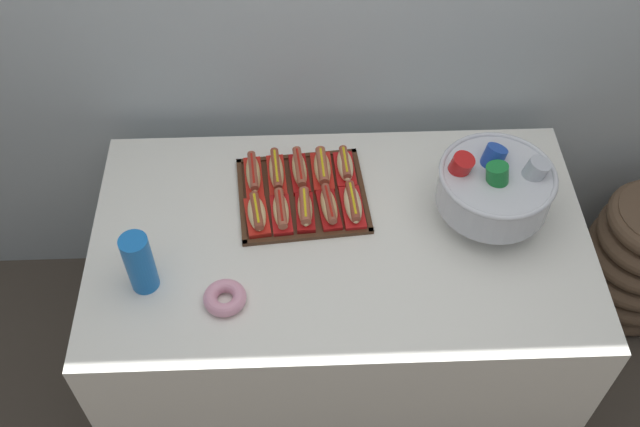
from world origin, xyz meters
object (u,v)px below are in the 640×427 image
at_px(hot_dog_5, 253,174).
at_px(hot_dog_6, 276,172).
at_px(hot_dog_0, 257,214).
at_px(cup_stack, 140,263).
at_px(donut, 225,298).
at_px(hot_dog_9, 345,166).
at_px(hot_dog_2, 305,209).
at_px(floor_vase, 637,258).
at_px(buffet_table, 338,302).
at_px(serving_tray, 302,196).
at_px(punch_bowl, 494,186).
at_px(hot_dog_3, 329,207).
at_px(hot_dog_1, 281,211).
at_px(hot_dog_7, 299,170).
at_px(hot_dog_4, 353,204).
at_px(hot_dog_8, 322,169).

bearing_deg(hot_dog_5, hot_dog_6, 5.03).
xyz_separation_m(hot_dog_0, cup_stack, (-0.32, -0.23, 0.07)).
bearing_deg(donut, hot_dog_9, 52.79).
bearing_deg(hot_dog_2, floor_vase, 7.84).
xyz_separation_m(buffet_table, serving_tray, (-0.11, 0.16, 0.38)).
xyz_separation_m(floor_vase, punch_bowl, (-0.72, -0.20, 0.67)).
relative_size(hot_dog_3, donut, 1.36).
bearing_deg(hot_dog_9, cup_stack, -145.44).
xyz_separation_m(hot_dog_1, hot_dog_7, (0.06, 0.17, 0.00)).
xyz_separation_m(hot_dog_3, hot_dog_4, (0.07, 0.01, 0.00)).
bearing_deg(hot_dog_7, hot_dog_9, 5.03).
bearing_deg(hot_dog_7, hot_dog_8, 5.03).
xyz_separation_m(hot_dog_5, hot_dog_8, (0.22, 0.02, -0.00)).
relative_size(hot_dog_4, hot_dog_6, 0.96).
bearing_deg(buffet_table, hot_dog_5, 139.75).
bearing_deg(donut, punch_bowl, 19.98).
bearing_deg(hot_dog_5, punch_bowl, -12.92).
bearing_deg(hot_dog_0, serving_tray, 33.84).
bearing_deg(hot_dog_4, hot_dog_8, 119.47).
relative_size(serving_tray, hot_dog_7, 2.47).
xyz_separation_m(serving_tray, hot_dog_6, (-0.08, 0.08, 0.03)).
xyz_separation_m(hot_dog_0, hot_dog_9, (0.28, 0.19, 0.00)).
xyz_separation_m(floor_vase, hot_dog_3, (-1.22, -0.17, 0.56)).
height_order(hot_dog_6, donut, hot_dog_6).
height_order(hot_dog_6, hot_dog_9, same).
distance_m(hot_dog_1, cup_stack, 0.46).
distance_m(serving_tray, hot_dog_3, 0.12).
bearing_deg(hot_dog_8, hot_dog_9, 5.03).
bearing_deg(hot_dog_6, buffet_table, -50.25).
xyz_separation_m(floor_vase, hot_dog_4, (-1.14, -0.16, 0.57)).
distance_m(buffet_table, hot_dog_7, 0.50).
bearing_deg(hot_dog_0, hot_dog_7, 52.75).
bearing_deg(hot_dog_4, floor_vase, 8.21).
relative_size(floor_vase, hot_dog_5, 5.52).
relative_size(hot_dog_4, donut, 1.41).
bearing_deg(hot_dog_7, cup_stack, -138.47).
distance_m(hot_dog_6, hot_dog_9, 0.23).
distance_m(hot_dog_5, cup_stack, 0.50).
bearing_deg(hot_dog_9, buffet_table, -96.25).
distance_m(hot_dog_0, hot_dog_1, 0.08).
height_order(serving_tray, hot_dog_4, hot_dog_4).
bearing_deg(floor_vase, hot_dog_8, -179.67).
distance_m(hot_dog_7, donut, 0.52).
relative_size(floor_vase, hot_dog_8, 5.88).
relative_size(hot_dog_6, hot_dog_9, 1.17).
relative_size(hot_dog_0, hot_dog_7, 0.91).
xyz_separation_m(hot_dog_0, hot_dog_8, (0.21, 0.18, 0.00)).
height_order(hot_dog_3, hot_dog_4, hot_dog_4).
relative_size(hot_dog_1, punch_bowl, 0.46).
height_order(buffet_table, hot_dog_4, hot_dog_4).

